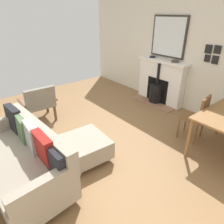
% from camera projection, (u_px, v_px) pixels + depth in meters
% --- Properties ---
extents(ground_plane, '(5.58, 6.00, 0.01)m').
position_uv_depth(ground_plane, '(77.00, 140.00, 3.67)').
color(ground_plane, olive).
extents(wall_left, '(0.12, 6.00, 2.86)m').
position_uv_depth(wall_left, '(177.00, 45.00, 4.58)').
color(wall_left, beige).
rests_on(wall_left, ground).
extents(fireplace, '(0.55, 1.35, 1.09)m').
position_uv_depth(fireplace, '(160.00, 84.00, 5.03)').
color(fireplace, '#93664C').
rests_on(fireplace, ground).
extents(mirror_over_mantel, '(0.04, 0.92, 0.92)m').
position_uv_depth(mirror_over_mantel, '(169.00, 37.00, 4.59)').
color(mirror_over_mantel, '#2D2823').
extents(mantel_bowl_near, '(0.15, 0.15, 0.04)m').
position_uv_depth(mantel_bowl_near, '(152.00, 57.00, 5.01)').
color(mantel_bowl_near, black).
rests_on(mantel_bowl_near, fireplace).
extents(mantel_bowl_far, '(0.16, 0.16, 0.04)m').
position_uv_depth(mantel_bowl_far, '(175.00, 61.00, 4.55)').
color(mantel_bowl_far, '#47382D').
rests_on(mantel_bowl_far, fireplace).
extents(sofa, '(0.92, 1.78, 0.84)m').
position_uv_depth(sofa, '(23.00, 158.00, 2.66)').
color(sofa, '#B2B2B7').
rests_on(sofa, ground).
extents(ottoman, '(0.69, 0.74, 0.37)m').
position_uv_depth(ottoman, '(86.00, 146.00, 3.13)').
color(ottoman, '#B2B2B7').
rests_on(ottoman, ground).
extents(armchair_accent, '(0.70, 0.61, 0.81)m').
position_uv_depth(armchair_accent, '(39.00, 102.00, 4.10)').
color(armchair_accent, brown).
rests_on(armchair_accent, ground).
extents(dining_chair_near_fireplace, '(0.46, 0.46, 0.87)m').
position_uv_depth(dining_chair_near_fireplace, '(198.00, 115.00, 3.47)').
color(dining_chair_near_fireplace, brown).
rests_on(dining_chair_near_fireplace, ground).
extents(photo_gallery_row, '(0.02, 0.32, 0.36)m').
position_uv_depth(photo_gallery_row, '(212.00, 54.00, 3.96)').
color(photo_gallery_row, black).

